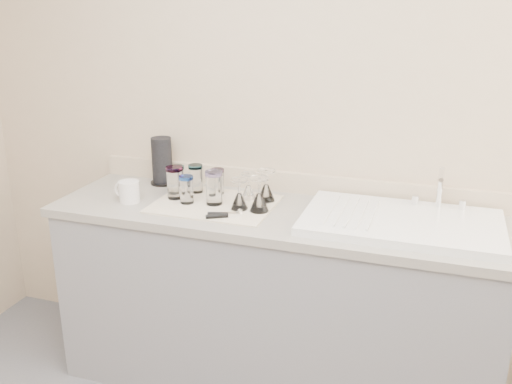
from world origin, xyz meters
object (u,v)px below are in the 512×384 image
(goblet_front_left, at_px, (239,199))
(tumbler_magenta, at_px, (175,182))
(goblet_back_right, at_px, (266,190))
(tumbler_lavender, at_px, (214,187))
(tumbler_blue, at_px, (187,189))
(tumbler_cyan, at_px, (196,178))
(goblet_front_right, at_px, (259,200))
(sink_unit, at_px, (402,222))
(can_opener, at_px, (224,215))
(tumbler_teal, at_px, (178,178))
(tumbler_purple, at_px, (218,181))
(white_mug, at_px, (129,191))
(goblet_back_left, at_px, (248,190))
(paper_towel_roll, at_px, (162,161))

(goblet_front_left, bearing_deg, tumbler_magenta, 173.07)
(goblet_back_right, bearing_deg, tumbler_lavender, -150.42)
(goblet_back_right, bearing_deg, tumbler_blue, -156.46)
(tumbler_cyan, height_order, goblet_front_right, goblet_front_right)
(sink_unit, height_order, goblet_front_left, sink_unit)
(goblet_front_right, relative_size, can_opener, 1.02)
(tumbler_teal, bearing_deg, goblet_back_right, 1.10)
(tumbler_purple, relative_size, tumbler_lavender, 0.79)
(tumbler_blue, bearing_deg, goblet_front_left, 0.77)
(white_mug, bearing_deg, goblet_back_left, 20.50)
(tumbler_cyan, xyz_separation_m, tumbler_magenta, (-0.06, -0.11, 0.01))
(tumbler_purple, relative_size, goblet_front_left, 0.89)
(tumbler_cyan, distance_m, goblet_front_right, 0.41)
(tumbler_blue, bearing_deg, goblet_back_right, 23.54)
(goblet_back_right, relative_size, goblet_front_left, 1.07)
(sink_unit, bearing_deg, goblet_back_right, 170.88)
(goblet_front_left, relative_size, goblet_front_right, 0.89)
(sink_unit, relative_size, can_opener, 5.37)
(tumbler_lavender, distance_m, goblet_front_left, 0.14)
(white_mug, bearing_deg, goblet_front_left, 5.78)
(sink_unit, bearing_deg, tumbler_cyan, 173.56)
(goblet_back_left, relative_size, goblet_front_right, 0.80)
(goblet_back_left, height_order, paper_towel_roll, paper_towel_roll)
(tumbler_magenta, height_order, white_mug, tumbler_magenta)
(paper_towel_roll, bearing_deg, tumbler_cyan, -21.92)
(tumbler_teal, bearing_deg, tumbler_magenta, -71.97)
(tumbler_lavender, relative_size, white_mug, 1.10)
(tumbler_purple, bearing_deg, goblet_front_right, -31.93)
(tumbler_purple, relative_size, goblet_back_right, 0.83)
(tumbler_lavender, bearing_deg, goblet_back_left, 43.64)
(sink_unit, bearing_deg, tumbler_teal, 175.10)
(tumbler_teal, height_order, white_mug, tumbler_teal)
(tumbler_cyan, bearing_deg, tumbler_blue, -81.06)
(tumbler_lavender, bearing_deg, goblet_front_left, -10.08)
(tumbler_lavender, relative_size, goblet_front_left, 1.13)
(goblet_front_left, bearing_deg, tumbler_cyan, 151.26)
(paper_towel_roll, bearing_deg, tumbler_magenta, -50.11)
(tumbler_lavender, xyz_separation_m, goblet_front_right, (0.23, -0.02, -0.03))
(goblet_back_left, height_order, goblet_front_left, goblet_front_left)
(tumbler_teal, bearing_deg, tumbler_blue, -51.06)
(tumbler_teal, height_order, tumbler_blue, same)
(white_mug, relative_size, paper_towel_roll, 0.59)
(sink_unit, relative_size, paper_towel_roll, 3.39)
(tumbler_cyan, xyz_separation_m, goblet_back_left, (0.28, -0.01, -0.03))
(tumbler_purple, distance_m, goblet_front_left, 0.24)
(tumbler_purple, xyz_separation_m, tumbler_lavender, (0.04, -0.15, 0.02))
(tumbler_purple, relative_size, paper_towel_roll, 0.51)
(tumbler_purple, distance_m, goblet_front_right, 0.31)
(goblet_front_right, bearing_deg, tumbler_cyan, 157.93)
(sink_unit, relative_size, tumbler_blue, 6.27)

